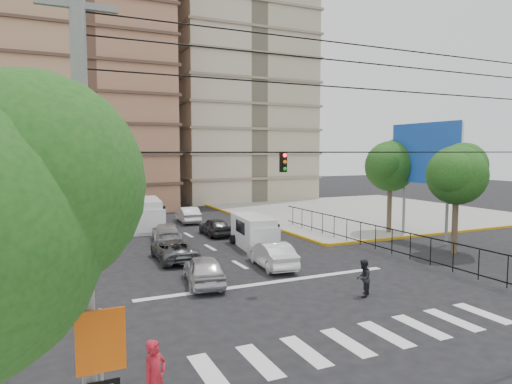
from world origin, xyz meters
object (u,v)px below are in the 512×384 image
district_sign (101,356)px  car_silver_front_left (204,270)px  van_left_lane (146,215)px  pedestrian_sw_corner (155,378)px  pedestrian_crosswalk (363,278)px  van_right_lane (254,233)px  car_white_front_right (272,254)px  traffic_light_nw (84,211)px

district_sign → car_silver_front_left: 13.00m
van_left_lane → pedestrian_sw_corner: size_ratio=3.19×
car_silver_front_left → pedestrian_crosswalk: 7.33m
car_silver_front_left → pedestrian_sw_corner: (-4.50, -10.03, 0.35)m
van_right_lane → pedestrian_crosswalk: van_right_lane is taller
van_left_lane → car_silver_front_left: bearing=-84.9°
pedestrian_sw_corner → district_sign: bearing=-163.4°
car_white_front_right → van_right_lane: bearing=-98.5°
car_white_front_right → traffic_light_nw: bearing=-18.0°
van_left_lane → pedestrian_crosswalk: bearing=-68.9°
car_white_front_right → pedestrian_crosswalk: pedestrian_crosswalk is taller
traffic_light_nw → van_left_lane: 11.89m
traffic_light_nw → car_white_front_right: bearing=-23.7°
van_right_lane → traffic_light_nw: bearing=-168.1°
district_sign → car_silver_front_left: size_ratio=0.77×
traffic_light_nw → van_left_lane: size_ratio=0.76×
traffic_light_nw → van_right_lane: size_ratio=0.93×
traffic_light_nw → car_silver_front_left: size_ratio=1.06×
van_left_lane → pedestrian_sw_corner: van_left_lane is taller
van_right_lane → pedestrian_sw_corner: bearing=-115.0°
traffic_light_nw → car_white_front_right: 10.29m
traffic_light_nw → car_white_front_right: traffic_light_nw is taller
van_left_lane → car_silver_front_left: van_left_lane is taller
van_right_lane → car_silver_front_left: bearing=-124.3°
district_sign → car_silver_front_left: (5.80, 11.50, -1.75)m
car_silver_front_left → pedestrian_crosswalk: pedestrian_crosswalk is taller
pedestrian_sw_corner → pedestrian_crosswalk: size_ratio=1.12×
van_right_lane → van_left_lane: size_ratio=0.82×
pedestrian_crosswalk → district_sign: bearing=-9.0°
district_sign → car_white_front_right: size_ratio=0.75×
pedestrian_sw_corner → pedestrian_crosswalk: 11.56m
traffic_light_nw → car_white_front_right: (9.16, -4.03, -2.41)m
traffic_light_nw → district_sign: bearing=-93.4°
traffic_light_nw → van_left_lane: (5.31, 10.46, -1.90)m
traffic_light_nw → car_silver_front_left: (4.80, -5.53, -2.41)m
van_right_lane → car_silver_front_left: size_ratio=1.14×
district_sign → car_silver_front_left: bearing=63.2°
car_white_front_right → pedestrian_crosswalk: bearing=108.1°
district_sign → van_left_lane: size_ratio=0.55×
van_left_lane → van_right_lane: bearing=-54.7°
van_left_lane → car_white_front_right: size_ratio=1.35×
van_left_lane → car_silver_front_left: 16.01m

